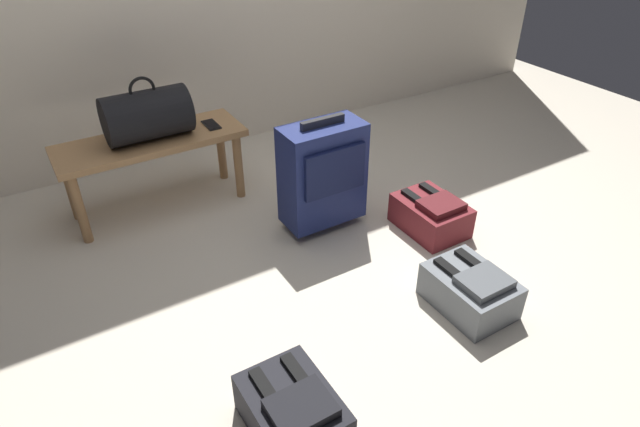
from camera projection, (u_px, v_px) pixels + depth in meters
ground_plane at (336, 261)px, 2.71m from camera, size 6.60×6.60×0.00m
bench at (152, 150)px, 2.94m from camera, size 1.00×0.36×0.44m
duffel_bag_black at (147, 115)px, 2.83m from camera, size 0.44×0.26×0.34m
cell_phone at (211, 125)px, 3.03m from camera, size 0.07×0.14×0.01m
suitcase_upright_navy at (323, 173)px, 2.80m from camera, size 0.43×0.24×0.63m
backpack_grey at (470, 290)px, 2.39m from camera, size 0.28×0.38×0.21m
backpack_maroon at (431, 214)px, 2.90m from camera, size 0.28×0.38×0.21m
backpack_dark at (293, 412)px, 1.87m from camera, size 0.28×0.38×0.21m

